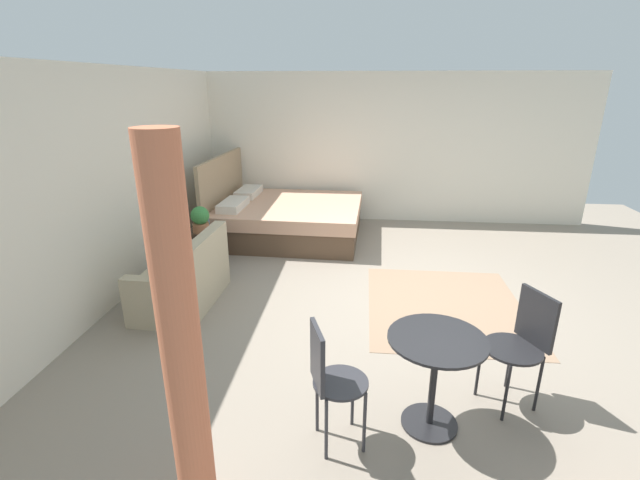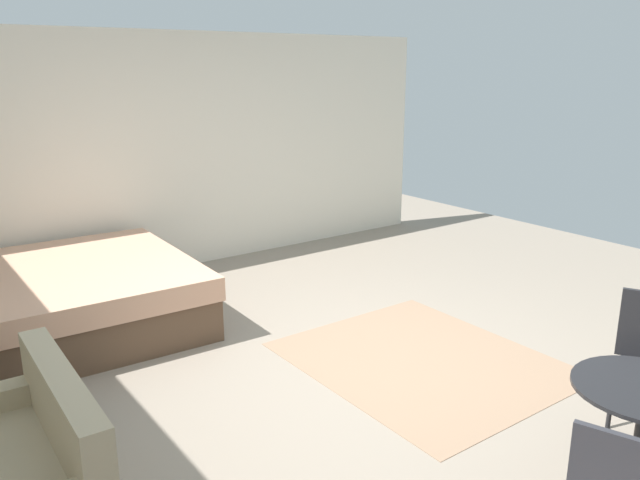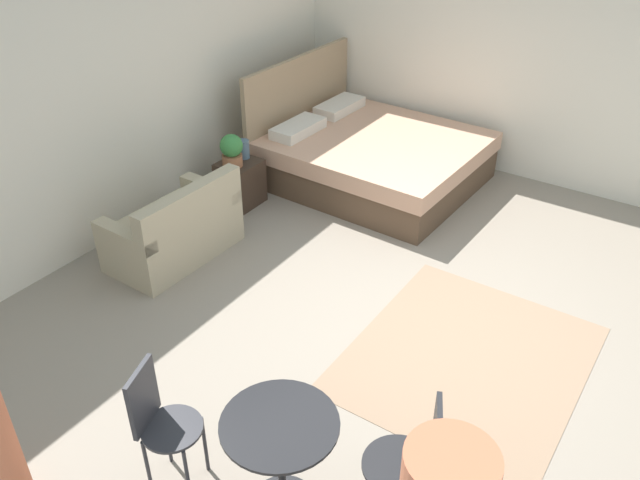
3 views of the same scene
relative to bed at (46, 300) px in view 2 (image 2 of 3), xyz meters
The scene contains 5 objects.
ground_plane 2.71m from the bed, 139.23° to the right, with size 9.37×9.66×0.02m, color gray.
wall_right 2.31m from the bed, 57.00° to the right, with size 0.12×6.66×2.56m, color silver.
area_rug 3.15m from the bed, 135.46° to the right, with size 1.99×1.70×0.01m, color #93755B.
bed is the anchor object (origin of this frame).
balcony_table 4.47m from the bed, 156.56° to the right, with size 0.68×0.68×0.73m.
Camera 2 is at (-3.34, 2.85, 2.22)m, focal length 35.63 mm.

